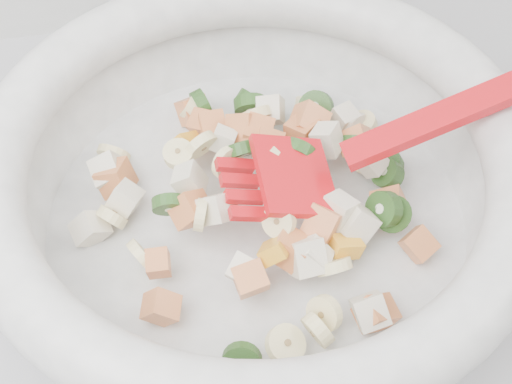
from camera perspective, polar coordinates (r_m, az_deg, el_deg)
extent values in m
cylinder|color=white|center=(0.59, 0.00, -2.42)|extent=(0.32, 0.32, 0.02)
torus|color=white|center=(0.53, 0.00, 2.48)|extent=(0.39, 0.39, 0.04)
cylinder|color=#FFEAAA|center=(0.55, 0.98, 2.36)|extent=(0.03, 0.02, 0.03)
cylinder|color=#FFEAAA|center=(0.62, 3.88, 4.86)|extent=(0.04, 0.04, 0.02)
cylinder|color=#FFEAAA|center=(0.62, -10.32, 2.76)|extent=(0.03, 0.02, 0.04)
cylinder|color=#FFEAAA|center=(0.58, -5.67, 2.77)|extent=(0.03, 0.03, 0.01)
cylinder|color=#FFEAAA|center=(0.65, 4.03, 6.41)|extent=(0.04, 0.03, 0.03)
cylinder|color=#FFEAAA|center=(0.50, 2.16, -11.00)|extent=(0.04, 0.04, 0.02)
cylinder|color=#FFEAAA|center=(0.64, 7.74, 4.91)|extent=(0.03, 0.03, 0.02)
cylinder|color=#FFEAAA|center=(0.62, -0.01, 5.65)|extent=(0.03, 0.02, 0.03)
cylinder|color=#FFEAAA|center=(0.52, 4.98, -8.81)|extent=(0.03, 0.03, 0.03)
cylinder|color=#FFEAAA|center=(0.53, 1.68, -2.14)|extent=(0.03, 0.03, 0.03)
cylinder|color=#FFEAAA|center=(0.56, -2.05, 2.11)|extent=(0.03, 0.03, 0.04)
cylinder|color=#FFEAAA|center=(0.53, 5.68, -5.41)|extent=(0.03, 0.03, 0.03)
cylinder|color=#FFEAAA|center=(0.57, -10.44, -1.81)|extent=(0.03, 0.03, 0.03)
cylinder|color=#FFEAAA|center=(0.51, 4.51, -9.97)|extent=(0.02, 0.03, 0.03)
cylinder|color=#FFEAAA|center=(0.58, -4.02, 3.41)|extent=(0.03, 0.03, 0.03)
cylinder|color=#FFEAAA|center=(0.54, -8.22, -4.68)|extent=(0.03, 0.03, 0.03)
cylinder|color=#FFEAAA|center=(0.64, -4.74, 6.31)|extent=(0.02, 0.03, 0.03)
cylinder|color=#FFEAAA|center=(0.60, 8.05, 2.60)|extent=(0.03, 0.02, 0.03)
cylinder|color=#FFEAAA|center=(0.53, -4.05, -1.68)|extent=(0.02, 0.03, 0.03)
cube|color=#DA6145|center=(0.55, -4.77, -1.29)|extent=(0.03, 0.03, 0.04)
cube|color=#DA6145|center=(0.58, 0.92, 3.44)|extent=(0.03, 0.03, 0.02)
cube|color=#DA6145|center=(0.60, -0.86, 4.56)|extent=(0.03, 0.04, 0.04)
cube|color=#DA6145|center=(0.59, 0.17, 4.39)|extent=(0.03, 0.03, 0.02)
cube|color=#DA6145|center=(0.60, 3.38, 4.50)|extent=(0.03, 0.03, 0.02)
cube|color=#DA6145|center=(0.64, -4.59, 5.94)|extent=(0.03, 0.03, 0.03)
cube|color=#DA6145|center=(0.62, -3.82, 4.98)|extent=(0.03, 0.03, 0.03)
cube|color=#DA6145|center=(0.53, 8.73, -8.70)|extent=(0.03, 0.03, 0.03)
cube|color=#DA6145|center=(0.61, -3.16, 4.65)|extent=(0.02, 0.03, 0.02)
cube|color=#DA6145|center=(0.53, 2.40, -4.10)|extent=(0.03, 0.03, 0.03)
cube|color=#DA6145|center=(0.59, -10.16, 0.99)|extent=(0.03, 0.03, 0.03)
cube|color=#DA6145|center=(0.54, 4.89, -2.23)|extent=(0.04, 0.04, 0.03)
cube|color=#DA6145|center=(0.58, 9.59, -1.03)|extent=(0.03, 0.03, 0.03)
cube|color=#DA6145|center=(0.56, 11.79, -3.75)|extent=(0.03, 0.03, 0.03)
cube|color=#DA6145|center=(0.54, -7.13, -5.15)|extent=(0.02, 0.02, 0.02)
cube|color=#DA6145|center=(0.52, -6.92, -8.31)|extent=(0.03, 0.02, 0.03)
cube|color=#DA6145|center=(0.61, 7.32, 3.60)|extent=(0.03, 0.03, 0.04)
cube|color=#DA6145|center=(0.55, 4.87, -1.45)|extent=(0.03, 0.03, 0.03)
cube|color=#DA6145|center=(0.52, -0.43, -6.34)|extent=(0.02, 0.03, 0.03)
cube|color=#DA6145|center=(0.61, 3.86, 5.13)|extent=(0.04, 0.04, 0.04)
cylinder|color=#3B832B|center=(0.63, -0.44, 6.35)|extent=(0.03, 0.02, 0.03)
cylinder|color=#3B832B|center=(0.64, -4.01, 6.39)|extent=(0.02, 0.03, 0.03)
cylinder|color=#3B832B|center=(0.63, 4.40, 6.17)|extent=(0.03, 0.03, 0.04)
cylinder|color=#3B832B|center=(0.57, 3.09, 2.99)|extent=(0.03, 0.03, 0.03)
cylinder|color=#3B832B|center=(0.56, 9.28, -1.25)|extent=(0.03, 0.04, 0.03)
cylinder|color=#3B832B|center=(0.57, 9.80, -1.51)|extent=(0.04, 0.03, 0.04)
cylinder|color=#3B832B|center=(0.60, 9.46, 1.95)|extent=(0.03, 0.03, 0.02)
cylinder|color=#3B832B|center=(0.56, -0.96, 3.14)|extent=(0.03, 0.02, 0.03)
cylinder|color=#3B832B|center=(0.65, -0.35, 6.70)|extent=(0.03, 0.03, 0.03)
cylinder|color=#3B832B|center=(0.55, -6.33, -0.90)|extent=(0.03, 0.02, 0.03)
cylinder|color=#3B832B|center=(0.60, 7.43, 3.52)|extent=(0.04, 0.03, 0.03)
cylinder|color=#3B832B|center=(0.51, -1.05, -12.25)|extent=(0.04, 0.03, 0.04)
cylinder|color=#3B832B|center=(0.59, 9.55, 1.29)|extent=(0.03, 0.03, 0.03)
cube|color=beige|center=(0.54, -2.79, -1.22)|extent=(0.03, 0.03, 0.03)
cube|color=beige|center=(0.53, 3.64, -4.70)|extent=(0.03, 0.04, 0.03)
cube|color=beige|center=(0.63, 6.40, 5.39)|extent=(0.03, 0.03, 0.02)
cube|color=beige|center=(0.52, -0.97, -5.67)|extent=(0.03, 0.03, 0.03)
cube|color=beige|center=(0.54, 6.02, -1.37)|extent=(0.03, 0.03, 0.03)
cube|color=beige|center=(0.57, -11.96, -2.62)|extent=(0.03, 0.02, 0.03)
cube|color=beige|center=(0.55, 7.32, -2.18)|extent=(0.03, 0.03, 0.04)
cube|color=beige|center=(0.53, 4.02, -4.67)|extent=(0.03, 0.03, 0.03)
cube|color=beige|center=(0.52, 8.30, -8.60)|extent=(0.03, 0.03, 0.03)
cube|color=beige|center=(0.59, 5.19, 3.78)|extent=(0.03, 0.03, 0.03)
cube|color=beige|center=(0.59, 8.48, 2.07)|extent=(0.03, 0.03, 0.03)
cube|color=beige|center=(0.59, -2.41, 3.80)|extent=(0.03, 0.02, 0.02)
cube|color=beige|center=(0.63, 6.64, 4.93)|extent=(0.03, 0.03, 0.02)
cube|color=beige|center=(0.58, -9.47, -0.47)|extent=(0.03, 0.03, 0.03)
cube|color=beige|center=(0.60, -10.64, 1.46)|extent=(0.03, 0.03, 0.03)
cube|color=beige|center=(0.56, -4.86, 0.80)|extent=(0.03, 0.03, 0.03)
cube|color=beige|center=(0.62, 1.07, 5.95)|extent=(0.03, 0.03, 0.03)
cube|color=#FCA52E|center=(0.54, 6.49, -3.96)|extent=(0.03, 0.02, 0.02)
cube|color=#FCA52E|center=(0.52, 1.37, -4.25)|extent=(0.03, 0.02, 0.03)
cube|color=#FCA52E|center=(0.60, -4.97, 3.51)|extent=(0.03, 0.03, 0.03)
cube|color=red|center=(0.54, 2.83, 1.15)|extent=(0.05, 0.07, 0.03)
cube|color=red|center=(0.55, -1.56, 1.96)|extent=(0.03, 0.01, 0.02)
cube|color=red|center=(0.54, -1.22, 0.81)|extent=(0.03, 0.01, 0.02)
cube|color=red|center=(0.53, -0.87, -0.37)|extent=(0.03, 0.01, 0.02)
cube|color=red|center=(0.52, -0.50, -1.59)|extent=(0.03, 0.01, 0.02)
cube|color=red|center=(0.55, 16.08, 6.40)|extent=(0.19, 0.03, 0.07)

